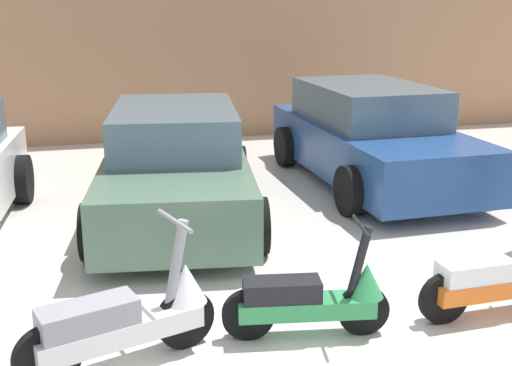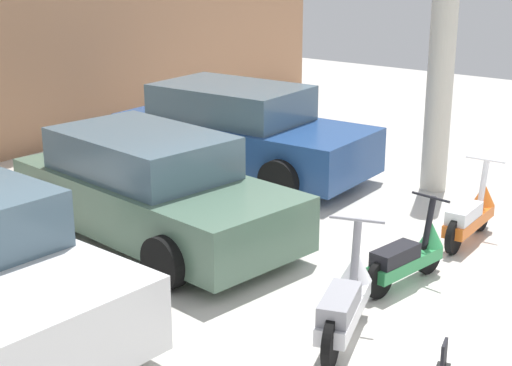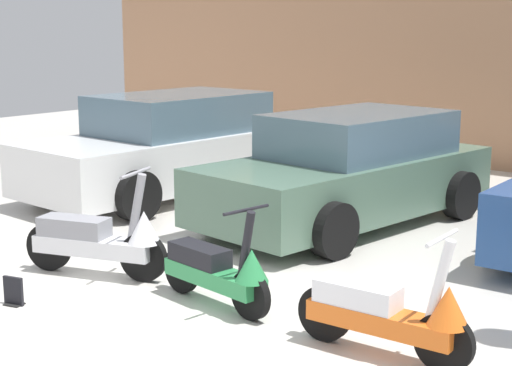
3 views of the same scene
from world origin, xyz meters
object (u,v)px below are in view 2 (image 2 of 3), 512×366
at_px(placard_near_left_scooter, 444,356).
at_px(support_column_side, 440,82).
at_px(car_rear_center, 152,189).
at_px(scooter_front_center, 471,214).
at_px(scooter_front_right, 409,255).
at_px(scooter_front_left, 346,300).
at_px(car_rear_right, 240,132).

height_order(placard_near_left_scooter, support_column_side, support_column_side).
bearing_deg(car_rear_center, scooter_front_center, 43.37).
xyz_separation_m(scooter_front_right, car_rear_center, (-0.72, 3.30, 0.32)).
xyz_separation_m(scooter_front_left, car_rear_right, (3.80, 4.32, 0.31)).
height_order(scooter_front_center, car_rear_center, car_rear_center).
bearing_deg(car_rear_right, scooter_front_right, -30.65).
height_order(scooter_front_right, scooter_front_center, scooter_front_center).
distance_m(car_rear_center, car_rear_right, 3.18).
bearing_deg(scooter_front_right, car_rear_right, 69.74).
distance_m(car_rear_right, placard_near_left_scooter, 6.58).
distance_m(scooter_front_right, placard_near_left_scooter, 1.84).
bearing_deg(support_column_side, scooter_front_right, -159.27).
bearing_deg(scooter_front_left, scooter_front_center, -17.91).
relative_size(scooter_front_center, car_rear_right, 0.33).
relative_size(scooter_front_left, scooter_front_right, 1.09).
bearing_deg(placard_near_left_scooter, support_column_side, 26.16).
distance_m(scooter_front_left, car_rear_right, 5.76).
bearing_deg(support_column_side, car_rear_right, 110.19).
bearing_deg(scooter_front_center, scooter_front_right, 176.73).
relative_size(scooter_front_center, car_rear_center, 0.34).
bearing_deg(support_column_side, car_rear_center, 154.06).
bearing_deg(placard_near_left_scooter, scooter_front_center, 18.83).
distance_m(scooter_front_right, scooter_front_center, 1.71).
height_order(car_rear_center, placard_near_left_scooter, car_rear_center).
bearing_deg(scooter_front_left, support_column_side, -3.25).
bearing_deg(car_rear_center, scooter_front_left, -5.59).
xyz_separation_m(car_rear_center, placard_near_left_scooter, (-0.74, -4.40, -0.55)).
distance_m(car_rear_center, support_column_side, 4.70).
xyz_separation_m(scooter_front_right, scooter_front_center, (1.71, -0.02, 0.02)).
bearing_deg(car_rear_right, car_rear_center, -74.61).
bearing_deg(scooter_front_left, scooter_front_right, -16.07).
bearing_deg(scooter_front_right, placard_near_left_scooter, -134.64).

